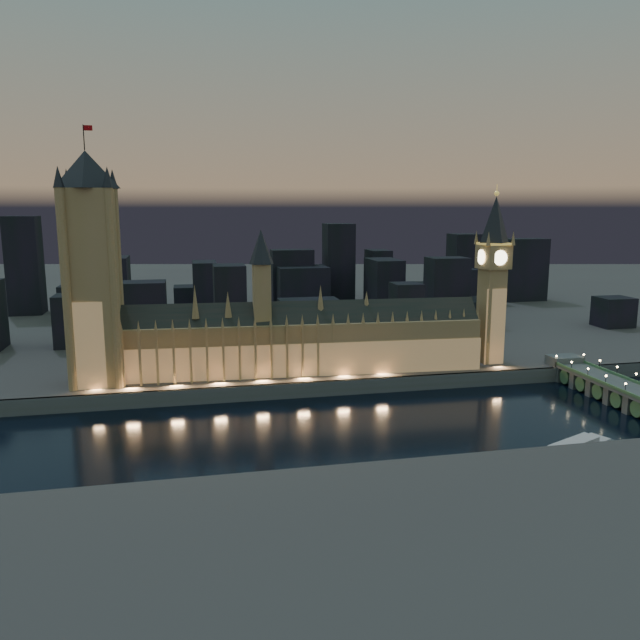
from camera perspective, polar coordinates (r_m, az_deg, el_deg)
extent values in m
plane|color=black|center=(290.19, 1.32, -9.35)|extent=(2000.00, 2000.00, 0.00)
cube|color=#463E41|center=(793.97, -7.40, 3.40)|extent=(2000.00, 960.00, 8.00)
cube|color=#4A554F|center=(327.00, -0.35, -6.33)|extent=(2000.00, 2.50, 8.00)
cube|color=#9E844C|center=(341.46, -1.92, -2.50)|extent=(200.77, 30.38, 28.00)
cube|color=tan|center=(332.80, -1.61, -3.72)|extent=(200.00, 0.50, 18.00)
cube|color=black|center=(338.12, -1.94, 0.31)|extent=(200.58, 26.65, 16.26)
cube|color=#9E844C|center=(333.24, -5.34, 2.39)|extent=(9.00, 9.00, 32.00)
cone|color=black|center=(330.77, -5.42, 6.68)|extent=(13.00, 13.00, 18.00)
cube|color=#9E844C|center=(328.76, -19.04, -3.57)|extent=(1.20, 1.20, 28.00)
cone|color=#9E844C|center=(325.87, -19.20, -0.64)|extent=(2.00, 2.00, 6.00)
cube|color=#9E844C|center=(327.81, -17.59, -3.52)|extent=(1.20, 1.20, 28.00)
cone|color=#9E844C|center=(324.91, -17.74, -0.59)|extent=(2.00, 2.00, 6.00)
cube|color=#9E844C|center=(327.07, -16.14, -3.48)|extent=(1.20, 1.20, 28.00)
cone|color=#9E844C|center=(324.17, -16.28, -0.53)|extent=(2.00, 2.00, 6.00)
cube|color=#9E844C|center=(326.54, -14.68, -3.43)|extent=(1.20, 1.20, 28.00)
cone|color=#9E844C|center=(323.63, -14.81, -0.48)|extent=(2.00, 2.00, 6.00)
cube|color=#9E844C|center=(326.22, -13.21, -3.38)|extent=(1.20, 1.20, 28.00)
cone|color=#9E844C|center=(323.31, -13.33, -0.42)|extent=(2.00, 2.00, 6.00)
cube|color=#9E844C|center=(326.11, -11.75, -3.33)|extent=(1.20, 1.20, 28.00)
cone|color=#9E844C|center=(323.20, -11.86, -0.37)|extent=(2.00, 2.00, 6.00)
cube|color=#9E844C|center=(326.22, -10.28, -3.27)|extent=(1.20, 1.20, 28.00)
cone|color=#9E844C|center=(323.31, -10.38, -0.31)|extent=(2.00, 2.00, 6.00)
cube|color=#9E844C|center=(326.54, -8.82, -3.21)|extent=(1.20, 1.20, 28.00)
cone|color=#9E844C|center=(323.64, -8.91, -0.26)|extent=(2.00, 2.00, 6.00)
cube|color=#9E844C|center=(327.07, -7.36, -3.15)|extent=(1.20, 1.20, 28.00)
cone|color=#9E844C|center=(324.17, -7.44, -0.20)|extent=(2.00, 2.00, 6.00)
cube|color=#9E844C|center=(327.81, -5.91, -3.09)|extent=(1.20, 1.20, 28.00)
cone|color=#9E844C|center=(324.92, -5.97, -0.15)|extent=(2.00, 2.00, 6.00)
cube|color=#9E844C|center=(328.77, -4.46, -3.03)|extent=(1.20, 1.20, 28.00)
cone|color=#9E844C|center=(325.88, -4.52, -0.09)|extent=(2.00, 2.00, 6.00)
cube|color=#9E844C|center=(329.93, -3.02, -2.96)|extent=(1.20, 1.20, 28.00)
cone|color=#9E844C|center=(327.05, -3.07, -0.04)|extent=(2.00, 2.00, 6.00)
cube|color=#9E844C|center=(331.29, -1.60, -2.90)|extent=(1.20, 1.20, 28.00)
cone|color=#9E844C|center=(328.43, -1.63, 0.01)|extent=(2.00, 2.00, 6.00)
cube|color=#9E844C|center=(332.86, -0.19, -2.83)|extent=(1.20, 1.20, 28.00)
cone|color=#9E844C|center=(330.02, -0.21, 0.07)|extent=(2.00, 2.00, 6.00)
cube|color=#9E844C|center=(334.63, 1.21, -2.76)|extent=(1.20, 1.20, 28.00)
cone|color=#9E844C|center=(331.80, 1.20, 0.12)|extent=(2.00, 2.00, 6.00)
cube|color=#9E844C|center=(336.60, 2.59, -2.69)|extent=(1.20, 1.20, 28.00)
cone|color=#9E844C|center=(333.78, 2.59, 0.17)|extent=(2.00, 2.00, 6.00)
cube|color=#9E844C|center=(338.76, 3.96, -2.62)|extent=(1.20, 1.20, 28.00)
cone|color=#9E844C|center=(335.96, 3.97, 0.23)|extent=(2.00, 2.00, 6.00)
cube|color=#9E844C|center=(341.11, 5.31, -2.55)|extent=(1.20, 1.20, 28.00)
cone|color=#9E844C|center=(338.33, 5.32, 0.28)|extent=(2.00, 2.00, 6.00)
cube|color=#9E844C|center=(343.65, 6.63, -2.48)|extent=(1.20, 1.20, 28.00)
cone|color=#9E844C|center=(340.89, 6.66, 0.33)|extent=(2.00, 2.00, 6.00)
cube|color=#9E844C|center=(346.36, 7.94, -2.41)|extent=(1.20, 1.20, 28.00)
cone|color=#9E844C|center=(343.63, 7.98, 0.38)|extent=(2.00, 2.00, 6.00)
cube|color=#9E844C|center=(349.26, 9.23, -2.34)|extent=(1.20, 1.20, 28.00)
cone|color=#9E844C|center=(346.55, 9.27, 0.42)|extent=(2.00, 2.00, 6.00)
cube|color=#9E844C|center=(352.33, 10.49, -2.27)|extent=(1.20, 1.20, 28.00)
cone|color=#9E844C|center=(349.64, 10.55, 0.47)|extent=(2.00, 2.00, 6.00)
cube|color=#9E844C|center=(355.57, 11.73, -2.20)|extent=(1.20, 1.20, 28.00)
cone|color=#9E844C|center=(352.90, 11.80, 0.52)|extent=(2.00, 2.00, 6.00)
cube|color=#9E844C|center=(358.97, 12.95, -2.13)|extent=(1.20, 1.20, 28.00)
cone|color=#9E844C|center=(356.33, 13.02, 0.56)|extent=(2.00, 2.00, 6.00)
cube|color=#9E844C|center=(362.53, 14.15, -2.06)|extent=(1.20, 1.20, 28.00)
cone|color=#9E844C|center=(359.92, 14.22, 0.60)|extent=(2.00, 2.00, 6.00)
cone|color=#9E844C|center=(331.46, -11.36, 1.66)|extent=(4.40, 4.40, 18.00)
cone|color=#9E844C|center=(332.36, -8.41, 1.43)|extent=(4.40, 4.40, 14.00)
cone|color=#9E844C|center=(338.97, 0.05, 1.88)|extent=(4.40, 4.40, 16.00)
cone|color=#9E844C|center=(345.60, 4.27, 1.68)|extent=(4.40, 4.40, 12.00)
cube|color=#9E844C|center=(333.58, -19.99, 2.74)|extent=(23.70, 23.70, 98.57)
cube|color=tan|center=(327.08, -19.96, -2.26)|extent=(22.00, 0.50, 44.00)
cone|color=black|center=(331.69, -20.62, 12.76)|extent=(31.68, 31.68, 18.00)
cylinder|color=black|center=(332.86, -20.79, 15.34)|extent=(0.50, 0.50, 12.00)
cube|color=#AF0A10|center=(333.04, -20.45, 16.14)|extent=(4.00, 0.15, 2.50)
cylinder|color=#9E844C|center=(324.54, -22.17, 2.40)|extent=(4.40, 4.40, 98.57)
cone|color=black|center=(322.39, -22.84, 12.00)|extent=(5.20, 5.20, 10.00)
cylinder|color=#9E844C|center=(346.06, -21.56, 2.89)|extent=(4.40, 4.40, 98.57)
cone|color=black|center=(344.04, -22.16, 11.88)|extent=(5.20, 5.20, 10.00)
cylinder|color=#9E844C|center=(321.38, -18.31, 2.57)|extent=(4.40, 4.40, 98.57)
cone|color=black|center=(319.21, -18.87, 12.27)|extent=(5.20, 5.20, 10.00)
cylinder|color=#9E844C|center=(343.09, -17.93, 3.05)|extent=(4.40, 4.40, 98.57)
cone|color=black|center=(341.06, -18.44, 12.13)|extent=(5.20, 5.20, 10.00)
cube|color=#9E844C|center=(375.22, 15.34, 0.38)|extent=(13.45, 13.45, 54.82)
cube|color=tan|center=(370.76, 15.74, -0.60)|extent=(12.00, 0.50, 44.00)
cube|color=#9E844C|center=(371.12, 15.59, 5.59)|extent=(15.00, 15.00, 13.61)
cube|color=#F2C64C|center=(370.64, 15.64, 6.73)|extent=(15.75, 15.75, 1.20)
cone|color=black|center=(370.15, 15.75, 8.83)|extent=(18.00, 18.00, 26.00)
sphere|color=#F2C64C|center=(370.18, 15.86, 11.07)|extent=(2.80, 2.80, 2.80)
cylinder|color=#F2C64C|center=(370.24, 15.88, 11.46)|extent=(0.40, 0.40, 5.00)
cylinder|color=#FFF2BF|center=(364.29, 16.15, 5.48)|extent=(8.40, 0.50, 8.40)
cylinder|color=#FFF2BF|center=(377.98, 15.05, 5.69)|extent=(8.40, 0.50, 8.40)
cylinder|color=#FFF2BF|center=(367.60, 14.51, 5.60)|extent=(0.50, 8.40, 8.40)
cylinder|color=#FFF2BF|center=(374.77, 16.65, 5.58)|extent=(0.50, 8.40, 8.40)
cone|color=#9E844C|center=(360.37, 15.16, 7.21)|extent=(2.60, 2.60, 8.00)
cone|color=#9E844C|center=(373.77, 14.11, 7.35)|extent=(2.60, 2.60, 8.00)
cone|color=#9E844C|center=(367.45, 17.26, 7.16)|extent=(2.60, 2.60, 8.00)
cone|color=#9E844C|center=(380.60, 16.15, 7.30)|extent=(2.60, 2.60, 8.00)
cube|color=#4A554F|center=(342.62, 26.50, -5.71)|extent=(18.04, 100.00, 1.60)
cube|color=#3C6B40|center=(337.04, 25.36, -5.62)|extent=(0.80, 100.00, 1.60)
cube|color=#4A554F|center=(385.61, 21.43, -3.76)|extent=(18.04, 12.00, 9.50)
cube|color=#4A554F|center=(338.69, 27.18, -6.85)|extent=(16.23, 4.00, 9.50)
cylinder|color=black|center=(331.18, 26.13, -5.63)|extent=(0.30, 0.30, 4.40)
sphere|color=#FFD88C|center=(330.60, 26.16, -5.25)|extent=(1.00, 1.00, 1.00)
cube|color=#4A554F|center=(349.32, 25.70, -6.23)|extent=(16.23, 4.00, 9.50)
cylinder|color=black|center=(342.04, 24.66, -5.03)|extent=(0.30, 0.30, 4.40)
sphere|color=#FFD88C|center=(341.48, 24.69, -4.66)|extent=(1.00, 1.00, 1.00)
cylinder|color=black|center=(352.48, 26.92, -4.78)|extent=(0.30, 0.30, 4.40)
sphere|color=#FFD88C|center=(351.93, 26.95, -4.42)|extent=(1.00, 1.00, 1.00)
cube|color=#4A554F|center=(360.20, 24.32, -5.64)|extent=(16.23, 4.00, 9.50)
cylinder|color=black|center=(353.15, 23.29, -4.47)|extent=(0.30, 0.30, 4.40)
sphere|color=#FFD88C|center=(352.60, 23.32, -4.11)|extent=(1.00, 1.00, 1.00)
cylinder|color=black|center=(363.26, 25.52, -4.24)|extent=(0.30, 0.30, 4.40)
sphere|color=#FFD88C|center=(362.73, 25.54, -3.89)|extent=(1.00, 1.00, 1.00)
cube|color=#4A554F|center=(371.31, 23.02, -5.09)|extent=(16.23, 4.00, 9.50)
cylinder|color=black|center=(364.47, 22.00, -3.94)|extent=(0.30, 0.30, 4.40)
sphere|color=#FFD88C|center=(363.95, 22.02, -3.59)|extent=(1.00, 1.00, 1.00)
cylinder|color=black|center=(374.28, 24.19, -3.74)|extent=(0.30, 0.30, 4.40)
sphere|color=#FFD88C|center=(373.77, 24.22, -3.40)|extent=(1.00, 1.00, 1.00)
cube|color=#4A554F|center=(382.63, 21.80, -4.57)|extent=(16.23, 4.00, 9.50)
cylinder|color=black|center=(376.00, 20.79, -3.44)|extent=(0.30, 0.30, 4.40)
sphere|color=#FFD88C|center=(375.49, 20.81, -3.10)|extent=(1.00, 1.00, 1.00)
cylinder|color=black|center=(385.52, 22.95, -3.26)|extent=(0.30, 0.30, 4.40)
sphere|color=#FFD88C|center=(385.02, 22.97, -2.93)|extent=(1.00, 1.00, 1.00)
cylinder|color=#3C6B40|center=(343.88, 26.43, -6.48)|extent=(15.87, 8.00, 8.00)
cylinder|color=#3C6B40|center=(354.64, 25.01, -5.88)|extent=(15.87, 8.00, 8.00)
cylinder|color=#3C6B40|center=(365.64, 23.67, -5.31)|extent=(15.87, 8.00, 8.00)
cylinder|color=#3C6B40|center=(376.86, 22.41, -4.77)|extent=(15.87, 8.00, 8.00)
cube|color=#4A554F|center=(277.24, 22.16, -11.02)|extent=(49.11, 29.98, 0.60)
cube|color=silver|center=(276.93, 22.17, -10.85)|extent=(40.38, 24.31, 2.40)
cube|color=silver|center=(276.17, 22.20, -10.42)|extent=(26.34, 16.70, 2.20)
cube|color=black|center=(417.87, 2.75, -0.76)|extent=(19.03, 19.80, 19.35)
cube|color=black|center=(638.74, 18.05, 4.41)|extent=(42.59, 22.95, 59.92)
cube|color=black|center=(523.27, 25.25, 0.68)|extent=(25.07, 21.33, 22.48)
cube|color=black|center=(439.84, 7.86, 0.92)|extent=(19.65, 20.18, 37.67)
cube|color=black|center=(568.48, -0.91, 2.90)|extent=(19.44, 30.73, 33.48)
cube|color=black|center=(570.80, -2.56, 3.85)|extent=(37.76, 19.44, 51.86)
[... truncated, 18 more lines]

